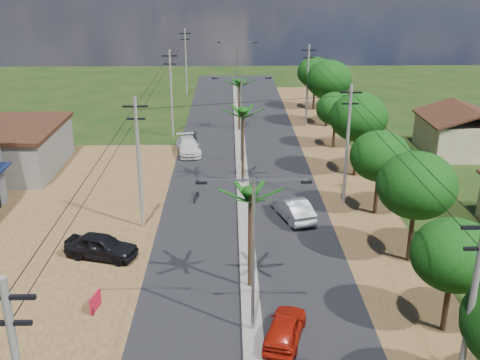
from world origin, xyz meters
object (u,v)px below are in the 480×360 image
object	(u,v)px
car_silver_mid	(293,209)
car_white_far	(188,146)
car_parked_dark	(101,247)
car_red_near	(285,329)
roadside_sign	(96,302)

from	to	relation	value
car_silver_mid	car_white_far	xyz separation A→B (m)	(-8.36, 15.05, -0.05)
car_parked_dark	car_silver_mid	bearing A→B (deg)	-49.97
car_red_near	car_parked_dark	xyz separation A→B (m)	(-10.37, 8.38, 0.09)
car_silver_mid	roadside_sign	distance (m)	15.94
car_parked_dark	roadside_sign	size ratio (longest dim) A/B	3.79
car_white_far	car_parked_dark	world-z (taller)	car_parked_dark
car_red_near	car_white_far	size ratio (longest dim) A/B	0.79
car_red_near	roadside_sign	distance (m)	9.88
car_silver_mid	car_parked_dark	bearing A→B (deg)	7.59
car_red_near	roadside_sign	xyz separation A→B (m)	(-9.50, 2.71, -0.18)
car_silver_mid	car_parked_dark	xyz separation A→B (m)	(-12.24, -5.50, -0.01)
car_white_far	roadside_sign	distance (m)	26.39
roadside_sign	car_red_near	bearing A→B (deg)	-3.69
car_silver_mid	roadside_sign	xyz separation A→B (m)	(-11.36, -11.17, -0.28)
car_white_far	roadside_sign	world-z (taller)	car_white_far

